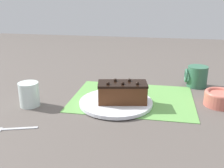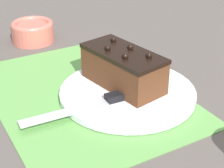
# 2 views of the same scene
# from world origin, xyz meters

# --- Properties ---
(ground_plane) EXTENTS (3.00, 3.00, 0.00)m
(ground_plane) POSITION_xyz_m (0.00, 0.00, 0.00)
(ground_plane) COLOR #544C47
(placemat_woven) EXTENTS (0.46, 0.34, 0.00)m
(placemat_woven) POSITION_xyz_m (0.00, 0.00, 0.00)
(placemat_woven) COLOR #609E4C
(placemat_woven) RESTS_ON ground_plane
(cake_plate) EXTENTS (0.27, 0.27, 0.01)m
(cake_plate) POSITION_xyz_m (0.05, 0.07, 0.01)
(cake_plate) COLOR white
(cake_plate) RESTS_ON placemat_woven
(chocolate_cake) EXTENTS (0.18, 0.11, 0.08)m
(chocolate_cake) POSITION_xyz_m (0.03, 0.07, 0.05)
(chocolate_cake) COLOR #512D19
(chocolate_cake) RESTS_ON cake_plate
(serving_knife) EXTENTS (0.03, 0.24, 0.01)m
(serving_knife) POSITION_xyz_m (0.07, 0.01, 0.02)
(serving_knife) COLOR black
(serving_knife) RESTS_ON cake_plate
(small_bowl) EXTENTS (0.11, 0.11, 0.05)m
(small_bowl) POSITION_xyz_m (-0.32, 0.01, 0.03)
(small_bowl) COLOR #C66656
(small_bowl) RESTS_ON ground_plane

